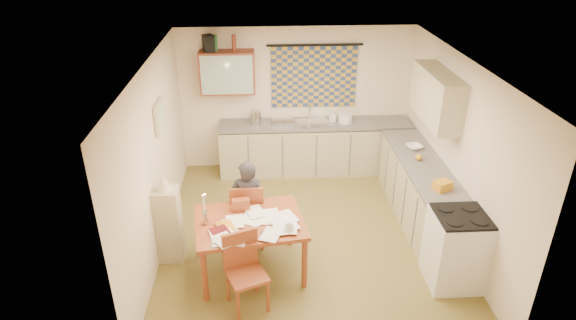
{
  "coord_description": "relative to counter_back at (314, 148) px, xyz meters",
  "views": [
    {
      "loc": [
        -0.61,
        -5.68,
        4.04
      ],
      "look_at": [
        -0.26,
        0.2,
        1.1
      ],
      "focal_mm": 30.0,
      "sensor_mm": 36.0,
      "label": 1
    }
  ],
  "objects": [
    {
      "name": "candle_holder",
      "position": [
        -1.62,
        -2.73,
        0.39
      ],
      "size": [
        0.08,
        0.08,
        0.18
      ],
      "primitive_type": "cylinder",
      "rotation": [
        0.0,
        0.0,
        0.46
      ],
      "color": "silver",
      "rests_on": "dining_table"
    },
    {
      "name": "lampshade",
      "position": [
        -2.15,
        -2.37,
        0.7
      ],
      "size": [
        0.2,
        0.2,
        0.22
      ],
      "primitive_type": "cone",
      "color": "beige",
      "rests_on": "shelf_stand"
    },
    {
      "name": "orange_bag",
      "position": [
        1.39,
        -2.37,
        0.53
      ],
      "size": [
        0.27,
        0.24,
        0.12
      ],
      "primitive_type": "cube",
      "rotation": [
        0.0,
        0.0,
        0.42
      ],
      "color": "orange",
      "rests_on": "counter_right"
    },
    {
      "name": "speaker",
      "position": [
        -1.73,
        0.13,
        1.83
      ],
      "size": [
        0.22,
        0.24,
        0.26
      ],
      "primitive_type": "cube",
      "rotation": [
        0.0,
        0.0,
        0.34
      ],
      "color": "black",
      "rests_on": "wall_cabinet"
    },
    {
      "name": "orange_box",
      "position": [
        -1.36,
        -3.05,
        0.32
      ],
      "size": [
        0.14,
        0.11,
        0.04
      ],
      "primitive_type": "cube",
      "rotation": [
        0.0,
        0.0,
        0.27
      ],
      "color": "orange",
      "rests_on": "dining_table"
    },
    {
      "name": "papers",
      "position": [
        -1.09,
        -2.84,
        0.31
      ],
      "size": [
        1.1,
        0.94,
        0.03
      ],
      "rotation": [
        0.0,
        0.0,
        0.14
      ],
      "color": "white",
      "rests_on": "dining_table"
    },
    {
      "name": "wall_back",
      "position": [
        -0.31,
        0.31,
        0.8
      ],
      "size": [
        4.0,
        0.02,
        2.5
      ],
      "primitive_type": "cube",
      "color": "beige",
      "rests_on": "floor"
    },
    {
      "name": "eyeglasses",
      "position": [
        -0.89,
        -2.97,
        0.31
      ],
      "size": [
        0.13,
        0.05,
        0.02
      ],
      "primitive_type": "cube",
      "rotation": [
        0.0,
        0.0,
        -0.06
      ],
      "color": "black",
      "rests_on": "dining_table"
    },
    {
      "name": "chair_near",
      "position": [
        -1.14,
        -3.33,
        -0.17
      ],
      "size": [
        0.54,
        0.54,
        0.92
      ],
      "rotation": [
        0.0,
        0.0,
        0.38
      ],
      "color": "brown",
      "rests_on": "floor"
    },
    {
      "name": "candle_flame",
      "position": [
        -1.61,
        -2.72,
        0.71
      ],
      "size": [
        0.02,
        0.02,
        0.02
      ],
      "primitive_type": "sphere",
      "color": "#FFCC66",
      "rests_on": "dining_table"
    },
    {
      "name": "magazine",
      "position": [
        -1.53,
        -3.01,
        0.31
      ],
      "size": [
        0.45,
        0.46,
        0.03
      ],
      "primitive_type": "imported",
      "rotation": [
        0.0,
        0.0,
        0.47
      ],
      "color": "maroon",
      "rests_on": "dining_table"
    },
    {
      "name": "wall_front",
      "position": [
        -0.31,
        -4.21,
        0.8
      ],
      "size": [
        4.0,
        0.02,
        2.5
      ],
      "primitive_type": "cube",
      "color": "beige",
      "rests_on": "floor"
    },
    {
      "name": "person",
      "position": [
        -1.13,
        -2.16,
        0.2
      ],
      "size": [
        0.54,
        0.4,
        1.3
      ],
      "primitive_type": "imported",
      "rotation": [
        0.0,
        0.0,
        3.04
      ],
      "color": "black",
      "rests_on": "floor"
    },
    {
      "name": "window_blind",
      "position": [
        -0.01,
        0.27,
        1.2
      ],
      "size": [
        1.45,
        0.03,
        1.05
      ],
      "primitive_type": "cube",
      "color": "navy",
      "rests_on": "wall_back"
    },
    {
      "name": "shelf_stand",
      "position": [
        -2.15,
        -2.37,
        0.07
      ],
      "size": [
        0.32,
        0.3,
        1.04
      ],
      "primitive_type": "cube",
      "color": "tan",
      "rests_on": "floor"
    },
    {
      "name": "counter_right",
      "position": [
        1.39,
        -1.86,
        -0.0
      ],
      "size": [
        0.62,
        2.95,
        0.92
      ],
      "color": "tan",
      "rests_on": "floor"
    },
    {
      "name": "wall_right",
      "position": [
        1.7,
        -1.95,
        0.8
      ],
      "size": [
        0.02,
        4.5,
        2.5
      ],
      "primitive_type": "cube",
      "color": "beige",
      "rests_on": "floor"
    },
    {
      "name": "kettle",
      "position": [
        -1.01,
        0.0,
        0.59
      ],
      "size": [
        0.22,
        0.22,
        0.24
      ],
      "primitive_type": "cylinder",
      "rotation": [
        0.0,
        0.0,
        0.24
      ],
      "color": "silver",
      "rests_on": "counter_back"
    },
    {
      "name": "chair_far",
      "position": [
        -1.14,
        -2.11,
        -0.15
      ],
      "size": [
        0.44,
        0.44,
        0.97
      ],
      "rotation": [
        0.0,
        0.0,
        3.15
      ],
      "color": "brown",
      "rests_on": "floor"
    },
    {
      "name": "wall_left",
      "position": [
        -2.32,
        -1.95,
        0.8
      ],
      "size": [
        0.02,
        4.5,
        2.5
      ],
      "primitive_type": "cube",
      "color": "beige",
      "rests_on": "floor"
    },
    {
      "name": "bowl",
      "position": [
        1.39,
        -1.13,
        0.5
      ],
      "size": [
        0.37,
        0.37,
        0.06
      ],
      "primitive_type": "imported",
      "rotation": [
        0.0,
        0.0,
        0.29
      ],
      "color": "white",
      "rests_on": "counter_right"
    },
    {
      "name": "tap",
      "position": [
        -0.08,
        0.18,
        0.61
      ],
      "size": [
        0.03,
        0.03,
        0.28
      ],
      "primitive_type": "cylinder",
      "rotation": [
        0.0,
        0.0,
        0.03
      ],
      "color": "silver",
      "rests_on": "counter_back"
    },
    {
      "name": "letter_rack",
      "position": [
        -1.21,
        -2.45,
        0.38
      ],
      "size": [
        0.23,
        0.13,
        0.16
      ],
      "primitive_type": "cube",
      "rotation": [
        0.0,
        0.0,
        0.16
      ],
      "color": "brown",
      "rests_on": "dining_table"
    },
    {
      "name": "candle",
      "position": [
        -1.63,
        -2.72,
        0.59
      ],
      "size": [
        0.03,
        0.03,
        0.22
      ],
      "primitive_type": "cylinder",
      "rotation": [
        0.0,
        0.0,
        0.36
      ],
      "color": "white",
      "rests_on": "dining_table"
    },
    {
      "name": "stove",
      "position": [
        1.39,
        -3.05,
        0.03
      ],
      "size": [
        0.62,
        0.62,
        0.97
      ],
      "color": "white",
      "rests_on": "floor"
    },
    {
      "name": "book",
      "position": [
        -1.48,
        -2.86,
        0.31
      ],
      "size": [
        0.37,
        0.39,
        0.02
      ],
      "primitive_type": "imported",
      "rotation": [
        0.0,
        0.0,
        0.34
      ],
      "color": "orange",
      "rests_on": "dining_table"
    },
    {
      "name": "mixing_bowl",
      "position": [
        0.52,
        0.0,
        0.55
      ],
      "size": [
        0.25,
        0.25,
        0.16
      ],
      "primitive_type": "cylinder",
      "rotation": [
        0.0,
        0.0,
        0.06
      ],
      "color": "white",
      "rests_on": "counter_back"
    },
    {
      "name": "fruit_orange",
      "position": [
        1.34,
        -1.52,
        0.52
      ],
      "size": [
        0.1,
        0.1,
        0.1
      ],
      "primitive_type": "sphere",
      "color": "orange",
      "rests_on": "counter_right"
    },
    {
      "name": "soap_bottle",
      "position": [
        0.3,
        0.05,
        0.57
      ],
      "size": [
        0.15,
        0.15,
        0.19
      ],
      "primitive_type": "imported",
      "rotation": [
        0.0,
        0.0,
        0.4
      ],
      "color": "white",
      "rests_on": "counter_back"
    },
    {
      "name": "curtain_rod",
      "position": [
        -0.01,
        0.25,
        1.75
      ],
      "size": [
        1.6,
        0.04,
        0.04
      ],
      "primitive_type": "cylinder",
      "rotation": [
        0.0,
        1.57,
        0.0
      ],
      "color": "black",
      "rests_on": "wall_back"
    },
    {
      "name": "bottle_green",
      "position": [
        -1.63,
        0.13,
        1.83
      ],
      "size": [
        0.08,
        0.08,
        0.26
      ],
      "primitive_type": "cylinder",
      "rotation": [
        0.0,
        0.0,
        0.17
      ],
      "color": "#195926",
      "rests_on": "wall_cabinet"
    },
    {
      "name": "upper_cabinet_right",
      "position": [
        1.52,
        -1.4,
        1.4
      ],
      "size": [
        0.34,
        1.3,
        0.7
      ],
      "primitive_type": "cube",
      "color": "tan",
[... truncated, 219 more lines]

